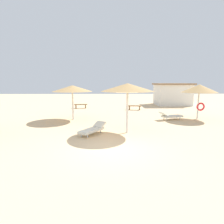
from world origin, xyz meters
TOP-DOWN VIEW (x-y plane):
  - ground_plane at (0.00, 0.00)m, footprint 80.00×80.00m
  - parasol_1 at (0.89, 2.59)m, footprint 3.12×3.12m
  - parasol_2 at (7.16, 6.76)m, footprint 2.84×2.84m
  - parasol_4 at (-3.07, 6.69)m, footprint 3.16×3.16m
  - lounger_1 at (-1.13, 2.25)m, footprint 1.60×1.94m
  - lounger_2 at (4.82, 6.46)m, footprint 2.01×1.08m
  - bench_0 at (-3.40, 13.39)m, footprint 1.54×0.59m
  - bench_1 at (2.67, 11.99)m, footprint 1.55×0.66m
  - beach_cabana at (8.33, 16.57)m, footprint 4.59×4.08m

SIDE VIEW (x-z plane):
  - ground_plane at x=0.00m, z-range 0.00..0.00m
  - lounger_1 at x=-1.13m, z-range -0.01..0.63m
  - lounger_2 at x=4.82m, z-range -0.01..0.64m
  - bench_0 at x=-3.40m, z-range 0.10..0.59m
  - bench_1 at x=2.67m, z-range 0.10..0.59m
  - beach_cabana at x=8.33m, z-range 0.02..2.88m
  - parasol_2 at x=7.16m, z-range 1.06..3.91m
  - parasol_4 at x=-3.07m, z-range 1.13..3.90m
  - parasol_1 at x=0.89m, z-range 1.23..4.19m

